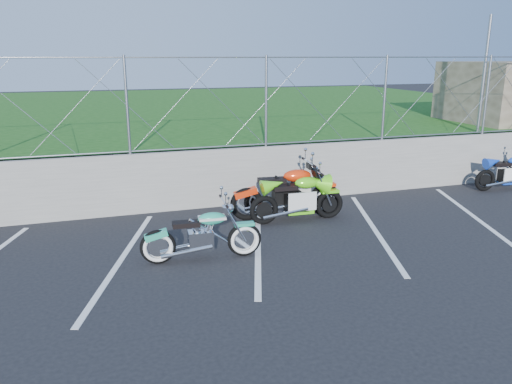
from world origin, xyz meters
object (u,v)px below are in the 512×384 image
object	(u,v)px
sportbike_green	(299,200)
sportbike_blue	(510,174)
cruiser_turquoise	(203,237)
naked_orange	(288,194)

from	to	relation	value
sportbike_green	sportbike_blue	size ratio (longest dim) A/B	1.09
cruiser_turquoise	sportbike_green	distance (m)	2.65
cruiser_turquoise	naked_orange	xyz separation A→B (m)	(2.14, 1.65, 0.10)
cruiser_turquoise	sportbike_blue	world-z (taller)	cruiser_turquoise
naked_orange	sportbike_green	xyz separation A→B (m)	(0.13, -0.27, -0.05)
cruiser_turquoise	sportbike_blue	xyz separation A→B (m)	(8.28, 2.06, 0.01)
sportbike_green	sportbike_blue	bearing A→B (deg)	7.88
sportbike_green	sportbike_blue	distance (m)	6.05
sportbike_blue	sportbike_green	bearing A→B (deg)	-167.51
naked_orange	sportbike_green	size ratio (longest dim) A/B	1.17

